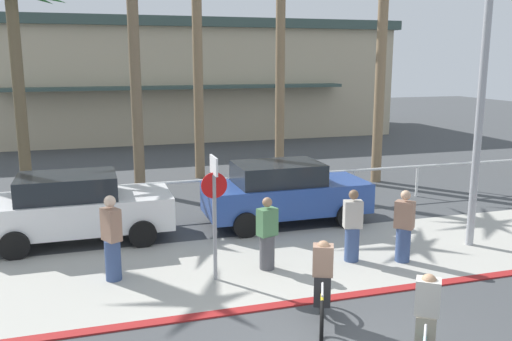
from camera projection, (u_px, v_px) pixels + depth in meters
The scene contains 17 objects.
ground_plane at pixel (202, 201), 17.26m from camera, with size 80.00×80.00×0.00m, color #424447.
sidewalk_strip at pixel (255, 266), 11.83m from camera, with size 44.00×4.00×0.02m, color #ADAAA0.
curb_paint at pixel (287, 304), 9.96m from camera, with size 44.00×0.24×0.03m, color maroon.
building_backdrop at pixel (166, 78), 32.95m from camera, with size 25.49×11.51×6.55m.
rail_fence at pixel (211, 185), 15.69m from camera, with size 27.41×0.08×1.04m.
stop_sign_bike_lane at pixel (214, 200), 10.74m from camera, with size 0.52×0.56×2.56m.
streetlight_curb at pixel (491, 65), 12.08m from camera, with size 0.24×2.54×7.50m.
palm_tree_2 at pixel (16, 39), 16.40m from camera, with size 2.98×3.60×6.65m.
palm_tree_5 at pixel (279, 6), 20.48m from camera, with size 3.17×3.28×8.78m.
car_white_1 at pixel (77, 207), 13.27m from camera, with size 4.40×2.02×1.69m.
car_blue_2 at pixel (284, 192), 14.77m from camera, with size 4.40×2.02×1.69m.
cyclist_teal_0 at pixel (426, 327), 7.70m from camera, with size 1.12×1.51×1.50m.
cyclist_yellow_1 at pixel (322, 286), 9.10m from camera, with size 0.80×1.68×1.50m.
pedestrian_0 at pixel (267, 237), 11.50m from camera, with size 0.46×0.40×1.59m.
pedestrian_1 at pixel (404, 229), 11.93m from camera, with size 0.46×0.47×1.63m.
pedestrian_2 at pixel (352, 229), 11.96m from camera, with size 0.45×0.39×1.64m.
pedestrian_3 at pixel (112, 242), 10.89m from camera, with size 0.43×0.47×1.78m.
Camera 1 is at (-3.28, -6.49, 4.41)m, focal length 38.25 mm.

